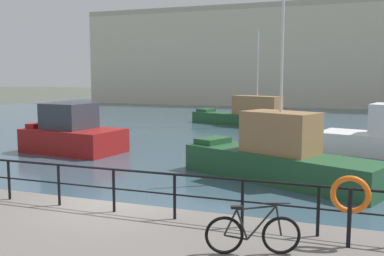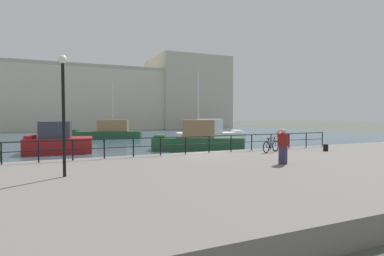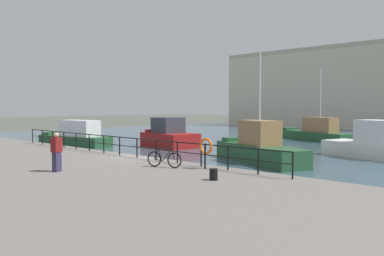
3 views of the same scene
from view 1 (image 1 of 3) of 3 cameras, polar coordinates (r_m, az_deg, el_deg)
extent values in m
plane|color=#4C5147|center=(11.99, -9.81, -12.98)|extent=(240.00, 240.00, 0.00)
cube|color=#385160|center=(40.57, 11.78, 0.98)|extent=(80.00, 60.00, 0.01)
cube|color=beige|center=(64.39, 15.01, 8.63)|extent=(61.67, 15.28, 12.63)
cube|color=#B1A993|center=(57.74, 14.57, 15.53)|extent=(61.67, 0.60, 0.70)
cube|color=#23512D|center=(35.65, 6.90, 1.04)|extent=(9.83, 5.52, 0.93)
cube|color=#997047|center=(34.89, 8.48, 2.91)|extent=(4.18, 2.76, 1.52)
cube|color=#23512D|center=(38.15, 1.84, 2.34)|extent=(1.60, 1.67, 0.24)
cylinder|color=silver|center=(34.82, 8.58, 8.33)|extent=(0.10, 0.10, 5.07)
cube|color=maroon|center=(24.02, -15.18, -1.57)|extent=(5.41, 3.58, 1.25)
cube|color=#333842|center=(24.05, -15.76, 1.54)|extent=(2.57, 2.43, 1.35)
cube|color=maroon|center=(25.40, -18.80, 0.44)|extent=(0.86, 2.14, 0.24)
cube|color=#23512D|center=(17.20, 11.20, -4.97)|extent=(8.14, 5.14, 1.11)
cube|color=#997047|center=(16.95, 11.45, -0.56)|extent=(3.15, 2.55, 1.57)
cube|color=#23512D|center=(19.06, 2.74, -1.64)|extent=(1.47, 1.72, 0.24)
cylinder|color=silver|center=(16.83, 11.69, 9.34)|extent=(0.10, 0.10, 4.26)
cylinder|color=black|center=(12.66, -22.79, -6.29)|extent=(0.07, 0.07, 1.05)
cylinder|color=black|center=(11.67, -17.00, -7.15)|extent=(0.07, 0.07, 1.05)
cylinder|color=black|center=(10.81, -10.18, -8.06)|extent=(0.07, 0.07, 1.05)
cylinder|color=black|center=(10.13, -2.28, -8.97)|extent=(0.07, 0.07, 1.05)
cylinder|color=black|center=(9.67, 6.60, -9.80)|extent=(0.07, 0.07, 1.05)
cylinder|color=black|center=(9.45, 16.16, -10.42)|extent=(0.07, 0.07, 1.05)
cylinder|color=black|center=(11.55, -17.09, -4.62)|extent=(22.22, 0.06, 0.06)
cylinder|color=black|center=(11.65, -17.00, -6.90)|extent=(22.22, 0.04, 0.04)
torus|color=black|center=(8.44, 11.57, -13.58)|extent=(0.70, 0.30, 0.72)
torus|color=black|center=(8.31, 4.23, -13.79)|extent=(0.70, 0.30, 0.72)
cylinder|color=black|center=(8.30, 9.08, -12.12)|extent=(0.53, 0.22, 0.66)
cylinder|color=black|center=(8.26, 6.55, -12.42)|extent=(0.23, 0.11, 0.58)
cylinder|color=black|center=(8.20, 8.42, -10.26)|extent=(0.69, 0.27, 0.11)
cylinder|color=black|center=(8.34, 5.73, -14.02)|extent=(0.42, 0.18, 0.12)
cylinder|color=black|center=(8.23, 5.05, -12.18)|extent=(0.26, 0.12, 0.51)
cylinder|color=black|center=(8.34, 11.26, -11.79)|extent=(0.14, 0.08, 0.57)
cube|color=black|center=(8.15, 5.87, -10.28)|extent=(0.24, 0.16, 0.05)
cylinder|color=black|center=(8.23, 10.95, -9.63)|extent=(0.50, 0.20, 0.02)
cylinder|color=black|center=(9.04, 19.86, -11.02)|extent=(0.08, 0.08, 1.15)
torus|color=orange|center=(8.97, 19.98, -8.19)|extent=(0.75, 0.11, 0.75)
camera|label=2|loc=(16.18, -99.32, -4.41)|focal=28.84mm
camera|label=3|loc=(12.98, 131.15, -6.68)|focal=37.70mm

